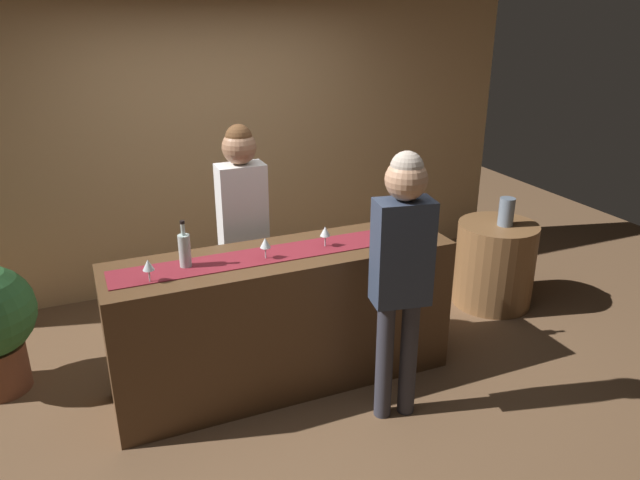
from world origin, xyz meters
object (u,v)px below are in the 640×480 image
(wine_bottle_green, at_px, (408,213))
(vase_on_side_table, at_px, (506,212))
(wine_glass_mid_counter, at_px, (265,244))
(wine_glass_far_end, at_px, (325,232))
(round_side_table, at_px, (494,264))
(customer_sipping, at_px, (402,261))
(wine_bottle_clear, at_px, (185,250))
(bartender, at_px, (243,214))
(wine_glass_near_customer, at_px, (148,266))

(wine_bottle_green, bearing_deg, vase_on_side_table, 13.97)
(wine_bottle_green, height_order, wine_glass_mid_counter, wine_bottle_green)
(wine_glass_far_end, distance_m, round_side_table, 1.98)
(customer_sipping, bearing_deg, wine_bottle_clear, 160.79)
(bartender, height_order, customer_sipping, customer_sipping)
(wine_glass_near_customer, bearing_deg, bartender, 42.00)
(wine_bottle_clear, relative_size, customer_sipping, 0.17)
(wine_bottle_clear, height_order, vase_on_side_table, wine_bottle_clear)
(wine_bottle_clear, xyz_separation_m, customer_sipping, (1.15, -0.65, -0.01))
(wine_bottle_green, bearing_deg, wine_glass_far_end, -172.51)
(wine_glass_near_customer, bearing_deg, vase_on_side_table, 8.98)
(wine_glass_near_customer, relative_size, wine_glass_far_end, 1.00)
(wine_bottle_clear, xyz_separation_m, vase_on_side_table, (2.75, 0.34, -0.23))
(wine_glass_near_customer, xyz_separation_m, round_side_table, (2.96, 0.51, -0.71))
(wine_glass_mid_counter, xyz_separation_m, wine_glass_far_end, (0.43, 0.04, 0.00))
(wine_glass_far_end, relative_size, vase_on_side_table, 0.60)
(customer_sipping, bearing_deg, bartender, 127.59)
(wine_glass_mid_counter, height_order, vase_on_side_table, wine_glass_mid_counter)
(vase_on_side_table, bearing_deg, wine_bottle_clear, -173.05)
(wine_bottle_clear, relative_size, wine_glass_mid_counter, 2.10)
(vase_on_side_table, bearing_deg, wine_bottle_green, -166.03)
(wine_bottle_green, bearing_deg, wine_glass_near_customer, -174.16)
(customer_sipping, distance_m, round_side_table, 2.01)
(wine_glass_mid_counter, relative_size, wine_glass_far_end, 1.00)
(wine_bottle_green, distance_m, vase_on_side_table, 1.19)
(wine_glass_far_end, relative_size, customer_sipping, 0.08)
(round_side_table, bearing_deg, bartender, 175.38)
(wine_glass_near_customer, relative_size, customer_sipping, 0.08)
(wine_bottle_green, distance_m, wine_glass_mid_counter, 1.13)
(wine_glass_far_end, xyz_separation_m, bartender, (-0.39, 0.59, -0.01))
(wine_bottle_green, xyz_separation_m, customer_sipping, (-0.46, -0.70, -0.01))
(wine_bottle_clear, distance_m, bartender, 0.76)
(wine_glass_near_customer, bearing_deg, wine_bottle_green, 5.84)
(wine_glass_near_customer, relative_size, vase_on_side_table, 0.60)
(wine_glass_mid_counter, xyz_separation_m, bartender, (0.04, 0.63, -0.01))
(wine_glass_near_customer, bearing_deg, wine_glass_far_end, 4.85)
(wine_glass_mid_counter, height_order, round_side_table, wine_glass_mid_counter)
(wine_bottle_clear, height_order, wine_glass_far_end, wine_bottle_clear)
(round_side_table, bearing_deg, vase_on_side_table, -56.49)
(wine_glass_far_end, bearing_deg, vase_on_side_table, 11.55)
(wine_bottle_green, relative_size, bartender, 0.18)
(wine_glass_far_end, xyz_separation_m, customer_sipping, (0.23, -0.61, -0.00))
(bartender, bearing_deg, wine_bottle_clear, 46.74)
(vase_on_side_table, bearing_deg, wine_glass_far_end, -168.45)
(customer_sipping, height_order, vase_on_side_table, customer_sipping)
(bartender, height_order, vase_on_side_table, bartender)
(round_side_table, bearing_deg, wine_glass_near_customer, -170.18)
(wine_bottle_green, bearing_deg, wine_glass_mid_counter, -173.40)
(wine_glass_far_end, bearing_deg, wine_glass_near_customer, -175.15)
(wine_glass_far_end, distance_m, customer_sipping, 0.65)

